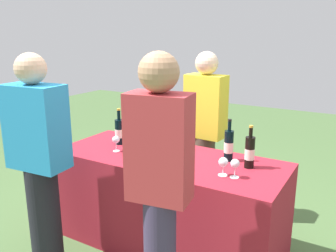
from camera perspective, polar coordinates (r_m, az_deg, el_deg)
ground_plane at (r=3.16m, az=0.00°, el=-18.14°), size 12.00×12.00×0.00m
tasting_table at (r=2.97m, az=0.00°, el=-11.91°), size 1.83×0.74×0.77m
wine_bottle_0 at (r=3.13m, az=-7.77°, el=-0.86°), size 0.08×0.08×0.32m
wine_bottle_1 at (r=3.04m, az=-4.82°, el=-1.36°), size 0.07×0.07×0.31m
wine_bottle_2 at (r=2.94m, az=0.11°, el=-1.78°), size 0.08×0.08×0.31m
wine_bottle_3 at (r=2.74m, az=9.66°, el=-3.06°), size 0.07×0.07×0.32m
wine_bottle_4 at (r=2.63m, az=12.90°, el=-4.06°), size 0.07×0.07×0.31m
wine_glass_0 at (r=2.94m, az=-8.30°, el=-2.27°), size 0.06×0.06×0.13m
wine_glass_1 at (r=2.87m, az=-6.40°, el=-2.68°), size 0.07×0.07×0.13m
wine_glass_2 at (r=2.68m, az=-3.80°, el=-3.80°), size 0.08×0.08×0.14m
wine_glass_3 at (r=2.68m, az=-1.27°, el=-3.83°), size 0.08×0.08×0.14m
wine_glass_4 at (r=2.46m, az=8.81°, el=-5.85°), size 0.07×0.07×0.13m
wine_glass_5 at (r=2.44m, az=10.64°, el=-6.07°), size 0.06×0.06×0.13m
server_pouring at (r=3.34m, az=5.92°, el=-0.37°), size 0.38×0.22×1.55m
guest_0 at (r=2.69m, az=-19.85°, el=-4.85°), size 0.44×0.27×1.59m
guest_1 at (r=2.02m, az=-1.37°, el=-9.10°), size 0.37×0.24×1.62m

